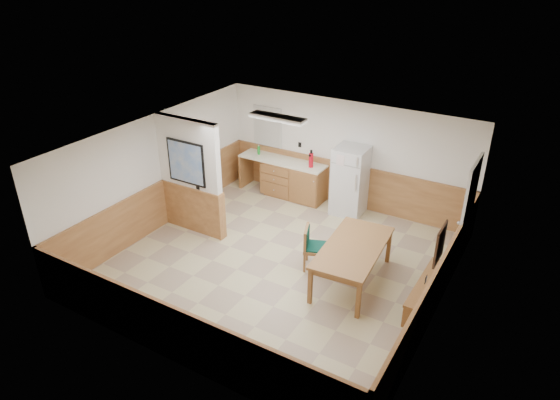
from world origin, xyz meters
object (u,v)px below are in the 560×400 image
Objects in this scene: dining_bench at (428,288)px; fire_extinguisher at (311,160)px; soap_bottle at (259,150)px; refrigerator at (350,181)px; dining_chair at (312,245)px; dining_table at (353,250)px.

fire_extinguisher reaches higher than dining_bench.
fire_extinguisher is at bearing -2.37° from soap_bottle.
refrigerator is 0.98× the size of dining_bench.
dining_bench is 7.73× the size of soap_bottle.
refrigerator is at bearing -12.84° from fire_extinguisher.
refrigerator reaches higher than fire_extinguisher.
soap_bottle is (-2.49, 0.08, 0.21)m from refrigerator.
dining_bench is 5.61m from soap_bottle.
dining_chair is (0.29, -2.40, -0.30)m from refrigerator.
fire_extinguisher is (-3.51, 2.41, 0.74)m from dining_bench.
soap_bottle reaches higher than dining_table.
refrigerator is at bearing 137.21° from dining_bench.
dining_bench is at bearing -46.47° from fire_extinguisher.
dining_chair is at bearing 173.20° from dining_table.
soap_bottle is at bearing 154.56° from dining_bench.
fire_extinguisher is 2.01× the size of soap_bottle.
soap_bottle is at bearing 176.49° from refrigerator.
fire_extinguisher is at bearing 97.54° from dining_chair.
dining_chair is at bearing -178.91° from dining_bench.
dining_table is 1.25× the size of dining_bench.
dining_chair is 4.07× the size of soap_bottle.
soap_bottle is at bearing 140.90° from dining_table.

